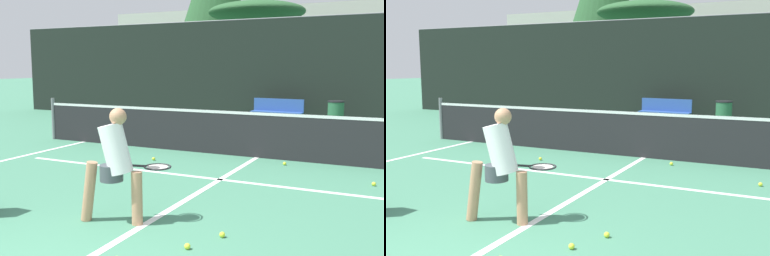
{
  "view_description": "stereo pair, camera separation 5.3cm",
  "coord_description": "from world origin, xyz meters",
  "views": [
    {
      "loc": [
        2.77,
        -2.2,
        1.9
      ],
      "look_at": [
        -0.2,
        3.95,
        0.95
      ],
      "focal_mm": 42.0,
      "sensor_mm": 36.0,
      "label": 1
    },
    {
      "loc": [
        2.82,
        -2.18,
        1.9
      ],
      "look_at": [
        -0.2,
        3.95,
        0.95
      ],
      "focal_mm": 42.0,
      "sensor_mm": 36.0,
      "label": 2
    }
  ],
  "objects": [
    {
      "name": "court_center_mark",
      "position": [
        0.0,
        3.69,
        0.0
      ],
      "size": [
        0.1,
        5.91,
        0.01
      ],
      "primitive_type": "cube",
      "color": "white",
      "rests_on": "ground"
    },
    {
      "name": "tennis_ball_scattered_7",
      "position": [
        0.99,
        2.26,
        0.03
      ],
      "size": [
        0.07,
        0.07,
        0.07
      ],
      "primitive_type": "sphere",
      "color": "#D1E033",
      "rests_on": "ground"
    },
    {
      "name": "tennis_ball_scattered_2",
      "position": [
        2.36,
        5.32,
        0.03
      ],
      "size": [
        0.07,
        0.07,
        0.07
      ],
      "primitive_type": "sphere",
      "color": "#D1E033",
      "rests_on": "ground"
    },
    {
      "name": "tennis_ball_scattered_8",
      "position": [
        0.7,
        6.19,
        0.03
      ],
      "size": [
        0.07,
        0.07,
        0.07
      ],
      "primitive_type": "sphere",
      "color": "#D1E033",
      "rests_on": "ground"
    },
    {
      "name": "parked_car",
      "position": [
        1.1,
        16.76,
        0.65
      ],
      "size": [
        1.87,
        4.15,
        1.55
      ],
      "color": "navy",
      "rests_on": "ground"
    },
    {
      "name": "tennis_ball_scattered_5",
      "position": [
        0.79,
        1.8,
        0.03
      ],
      "size": [
        0.07,
        0.07,
        0.07
      ],
      "primitive_type": "sphere",
      "color": "#D1E033",
      "rests_on": "ground"
    },
    {
      "name": "courtside_bench",
      "position": [
        -0.95,
        11.7,
        0.47
      ],
      "size": [
        1.65,
        0.47,
        0.86
      ],
      "rotation": [
        0.0,
        0.0,
        -0.06
      ],
      "color": "#2D519E",
      "rests_on": "ground"
    },
    {
      "name": "player_practicing",
      "position": [
        -0.35,
        2.15,
        0.76
      ],
      "size": [
        1.07,
        0.69,
        1.41
      ],
      "rotation": [
        0.0,
        0.0,
        0.22
      ],
      "color": "tan",
      "rests_on": "ground"
    },
    {
      "name": "tree_west",
      "position": [
        -3.54,
        17.46,
        4.22
      ],
      "size": [
        4.3,
        4.3,
        4.71
      ],
      "color": "brown",
      "rests_on": "ground"
    },
    {
      "name": "tennis_ball_scattered_1",
      "position": [
        -1.8,
        5.47,
        0.03
      ],
      "size": [
        0.07,
        0.07,
        0.07
      ],
      "primitive_type": "sphere",
      "color": "#D1E033",
      "rests_on": "ground"
    },
    {
      "name": "building_far",
      "position": [
        0.0,
        28.71,
        2.92
      ],
      "size": [
        36.0,
        2.4,
        5.85
      ],
      "primitive_type": "cube",
      "color": "#B2ADA3",
      "rests_on": "ground"
    },
    {
      "name": "trash_bin",
      "position": [
        0.86,
        11.52,
        0.44
      ],
      "size": [
        0.48,
        0.48,
        0.87
      ],
      "color": "#28603D",
      "rests_on": "ground"
    },
    {
      "name": "fence_back",
      "position": [
        0.0,
        12.45,
        1.72
      ],
      "size": [
        24.0,
        0.06,
        3.46
      ],
      "color": "black",
      "rests_on": "ground"
    },
    {
      "name": "court_service_line",
      "position": [
        0.0,
        4.62,
        0.0
      ],
      "size": [
        8.25,
        0.1,
        0.01
      ],
      "primitive_type": "cube",
      "color": "white",
      "rests_on": "ground"
    },
    {
      "name": "net",
      "position": [
        0.0,
        6.65,
        0.51
      ],
      "size": [
        11.09,
        0.09,
        1.07
      ],
      "color": "slate",
      "rests_on": "ground"
    }
  ]
}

